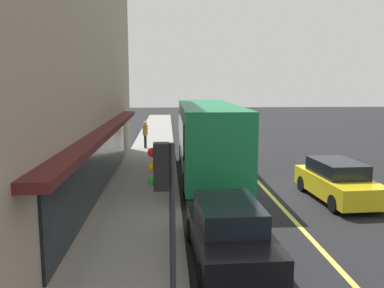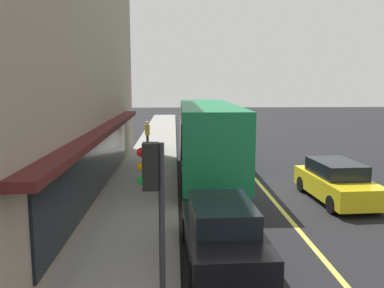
% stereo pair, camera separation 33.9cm
% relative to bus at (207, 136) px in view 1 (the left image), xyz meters
% --- Properties ---
extents(ground, '(120.00, 120.00, 0.00)m').
position_rel_bus_xyz_m(ground, '(-2.85, -2.22, -1.99)').
color(ground, black).
extents(sidewalk, '(80.00, 2.92, 0.15)m').
position_rel_bus_xyz_m(sidewalk, '(-2.85, 2.92, -1.91)').
color(sidewalk, gray).
rests_on(sidewalk, ground).
extents(lane_centre_stripe, '(36.00, 0.16, 0.01)m').
position_rel_bus_xyz_m(lane_centre_stripe, '(-2.85, -2.22, -1.98)').
color(lane_centre_stripe, '#D8D14C').
rests_on(lane_centre_stripe, ground).
extents(bus, '(11.16, 2.69, 3.50)m').
position_rel_bus_xyz_m(bus, '(0.00, 0.00, 0.00)').
color(bus, '#197F47').
rests_on(bus, ground).
extents(traffic_light, '(0.30, 0.52, 3.20)m').
position_rel_bus_xyz_m(traffic_light, '(-11.40, 1.98, 0.55)').
color(traffic_light, '#2D2D33').
rests_on(traffic_light, sidewalk).
extents(car_yellow, '(4.39, 2.04, 1.52)m').
position_rel_bus_xyz_m(car_yellow, '(-4.27, -4.60, -1.24)').
color(car_yellow, yellow).
rests_on(car_yellow, ground).
extents(car_black, '(4.36, 1.97, 1.52)m').
position_rel_bus_xyz_m(car_black, '(-9.32, 0.39, -1.24)').
color(car_black, black).
rests_on(car_black, ground).
extents(pedestrian_mid_block, '(0.34, 0.34, 1.82)m').
position_rel_bus_xyz_m(pedestrian_mid_block, '(7.88, 3.40, -0.73)').
color(pedestrian_mid_block, black).
rests_on(pedestrian_mid_block, sidewalk).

